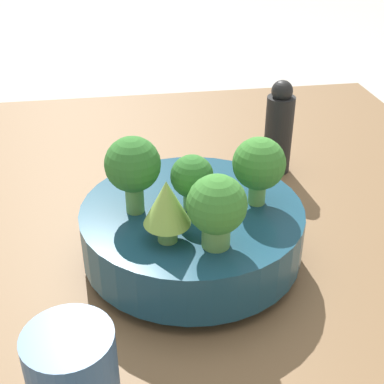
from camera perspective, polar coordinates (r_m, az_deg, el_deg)
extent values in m
plane|color=#ADA89E|center=(0.63, 2.06, -10.65)|extent=(6.00, 6.00, 0.00)
cube|color=brown|center=(0.62, 2.09, -9.38)|extent=(1.13, 0.85, 0.04)
cylinder|color=navy|center=(0.62, 0.00, -6.64)|extent=(0.11, 0.11, 0.01)
cylinder|color=navy|center=(0.60, 0.00, -3.97)|extent=(0.24, 0.24, 0.06)
cylinder|color=#609347|center=(0.57, -6.14, -0.47)|extent=(0.02, 0.02, 0.04)
sphere|color=#2D6B28|center=(0.55, -6.35, 2.96)|extent=(0.06, 0.06, 0.06)
cylinder|color=#609347|center=(0.52, 2.58, -4.48)|extent=(0.03, 0.03, 0.03)
sphere|color=#387A2D|center=(0.50, 2.67, -1.33)|extent=(0.06, 0.06, 0.06)
cylinder|color=#6BA34C|center=(0.57, 0.00, -0.72)|extent=(0.02, 0.02, 0.02)
sphere|color=#2D6B28|center=(0.56, 0.00, 1.70)|extent=(0.05, 0.05, 0.05)
cylinder|color=#6BA34C|center=(0.59, 6.95, 0.06)|extent=(0.02, 0.02, 0.03)
sphere|color=#387A2D|center=(0.57, 7.17, 3.03)|extent=(0.06, 0.06, 0.06)
cylinder|color=#609347|center=(0.53, -2.63, -4.24)|extent=(0.02, 0.02, 0.02)
cone|color=#84AD47|center=(0.51, -2.72, -1.14)|extent=(0.05, 0.05, 0.05)
cylinder|color=black|center=(0.79, 9.18, 6.05)|extent=(0.04, 0.04, 0.11)
sphere|color=black|center=(0.76, 9.60, 10.59)|extent=(0.03, 0.03, 0.03)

